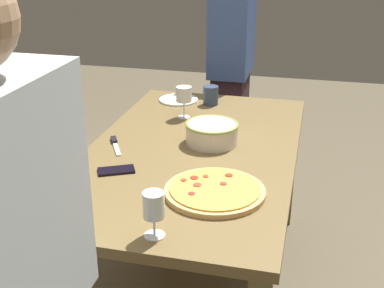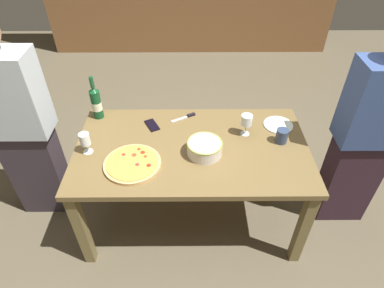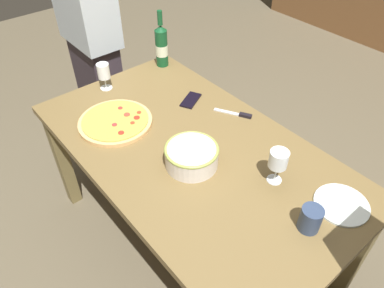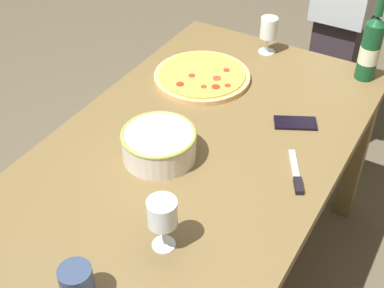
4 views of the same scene
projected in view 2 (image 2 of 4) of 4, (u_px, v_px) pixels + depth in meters
ground_plane at (192, 214)px, 2.73m from camera, size 8.00×8.00×0.00m
dining_table at (192, 156)px, 2.31m from camera, size 1.60×0.90×0.75m
pizza at (132, 163)px, 2.10m from camera, size 0.37×0.37×0.03m
serving_bowl at (205, 147)px, 2.16m from camera, size 0.24×0.24×0.10m
wine_bottle at (96, 103)px, 2.43m from camera, size 0.07×0.07×0.34m
wine_glass_near_pizza at (85, 140)px, 2.14m from camera, size 0.07×0.07×0.15m
wine_glass_by_bottle at (247, 121)px, 2.28m from camera, size 0.08×0.08×0.16m
cup_amber at (282, 136)px, 2.25m from camera, size 0.08×0.08×0.10m
side_plate at (278, 125)px, 2.43m from camera, size 0.22×0.22×0.01m
cell_phone at (152, 125)px, 2.42m from camera, size 0.13×0.16×0.01m
pizza_knife at (186, 117)px, 2.50m from camera, size 0.19×0.12×0.02m
person_host at (21, 129)px, 2.31m from camera, size 0.44×0.24×1.60m
person_guest_left at (367, 138)px, 2.25m from camera, size 0.43×0.24×1.58m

